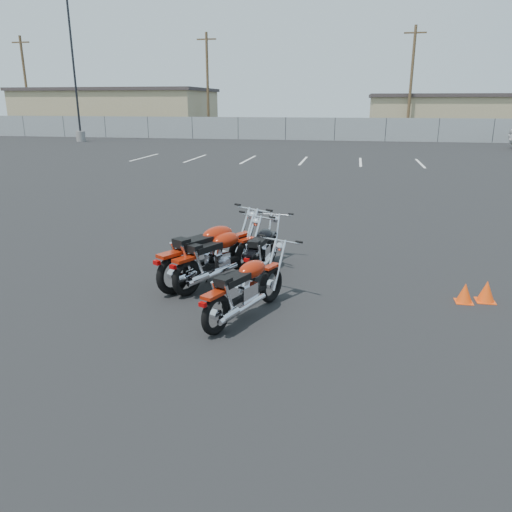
% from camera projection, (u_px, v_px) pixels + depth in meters
% --- Properties ---
extents(ground, '(120.00, 120.00, 0.00)m').
position_uv_depth(ground, '(236.00, 307.00, 7.65)').
color(ground, black).
rests_on(ground, ground).
extents(motorcycle_front_red, '(1.42, 2.07, 1.06)m').
position_uv_depth(motorcycle_front_red, '(219.00, 257.00, 8.50)').
color(motorcycle_front_red, black).
rests_on(motorcycle_front_red, ground).
extents(motorcycle_second_black, '(0.74, 1.91, 0.93)m').
position_uv_depth(motorcycle_second_black, '(262.00, 249.00, 9.12)').
color(motorcycle_second_black, black).
rests_on(motorcycle_second_black, ground).
extents(motorcycle_third_red, '(1.61, 2.25, 1.16)m').
position_uv_depth(motorcycle_third_red, '(210.00, 252.00, 8.58)').
color(motorcycle_third_red, black).
rests_on(motorcycle_third_red, ground).
extents(motorcycle_rear_red, '(1.17, 1.97, 0.99)m').
position_uv_depth(motorcycle_rear_red, '(246.00, 288.00, 7.16)').
color(motorcycle_rear_red, black).
rests_on(motorcycle_rear_red, ground).
extents(training_cone_near, '(0.28, 0.28, 0.34)m').
position_uv_depth(training_cone_near, '(486.00, 291.00, 7.82)').
color(training_cone_near, '#FF4A0D').
rests_on(training_cone_near, ground).
extents(training_cone_far, '(0.26, 0.26, 0.31)m').
position_uv_depth(training_cone_far, '(465.00, 293.00, 7.79)').
color(training_cone_far, '#FF4A0D').
rests_on(training_cone_far, ground).
extents(light_pole_west, '(0.80, 0.70, 11.01)m').
position_uv_depth(light_pole_west, '(77.00, 103.00, 38.69)').
color(light_pole_west, gray).
rests_on(light_pole_west, ground).
extents(chainlink_fence, '(80.06, 0.06, 1.80)m').
position_uv_depth(chainlink_fence, '(335.00, 129.00, 40.20)').
color(chainlink_fence, gray).
rests_on(chainlink_fence, ground).
extents(tan_building_west, '(18.40, 10.40, 4.30)m').
position_uv_depth(tan_building_west, '(119.00, 111.00, 50.40)').
color(tan_building_west, tan).
rests_on(tan_building_west, ground).
extents(tan_building_east, '(14.40, 9.40, 3.70)m').
position_uv_depth(tan_building_east, '(447.00, 115.00, 46.53)').
color(tan_building_east, tan).
rests_on(tan_building_east, ground).
extents(utility_pole_a, '(1.80, 0.24, 9.00)m').
position_uv_depth(utility_pole_a, '(26.00, 84.00, 48.29)').
color(utility_pole_a, '#4D3924').
rests_on(utility_pole_a, ground).
extents(utility_pole_b, '(1.80, 0.24, 9.00)m').
position_uv_depth(utility_pole_b, '(208.00, 83.00, 45.95)').
color(utility_pole_b, '#4D3924').
rests_on(utility_pole_b, ground).
extents(utility_pole_c, '(1.80, 0.24, 9.00)m').
position_uv_depth(utility_pole_c, '(411.00, 81.00, 41.74)').
color(utility_pole_c, '#4D3924').
rests_on(utility_pole_c, ground).
extents(parking_line_stripes, '(15.12, 4.00, 0.01)m').
position_uv_depth(parking_line_stripes, '(275.00, 160.00, 26.85)').
color(parking_line_stripes, silver).
rests_on(parking_line_stripes, ground).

